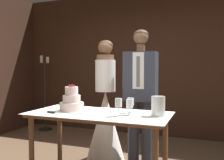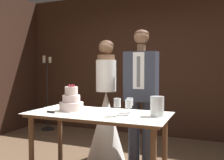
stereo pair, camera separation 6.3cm
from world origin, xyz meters
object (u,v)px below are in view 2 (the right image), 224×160
wine_glass_near (117,104)px  wine_glass_far (130,102)px  cake_knife (55,113)px  groom (141,91)px  tiered_cake (71,102)px  bride (106,117)px  hurricane_candle (157,107)px  candle_stand (47,95)px  wine_glass_middle (129,104)px  cake_table (98,122)px

wine_glass_near → wine_glass_far: size_ratio=1.11×
cake_knife → groom: bearing=67.6°
tiered_cake → bride: bride is taller
wine_glass_far → bride: size_ratio=0.10×
hurricane_candle → candle_stand: (-2.71, 1.87, -0.19)m
wine_glass_near → wine_glass_middle: bearing=50.4°
bride → cake_table: bearing=-72.4°
cake_knife → wine_glass_far: size_ratio=2.35×
candle_stand → wine_glass_middle: bearing=-38.3°
hurricane_candle → bride: size_ratio=0.12×
wine_glass_middle → hurricane_candle: (0.28, 0.05, -0.02)m
tiered_cake → wine_glass_near: 0.61m
groom → wine_glass_middle: bearing=-83.4°
tiered_cake → groom: 0.97m
tiered_cake → candle_stand: bearing=132.6°
cake_knife → wine_glass_middle: wine_glass_middle is taller
wine_glass_middle → candle_stand: candle_stand is taller
hurricane_candle → tiered_cake: bearing=-178.0°
hurricane_candle → groom: bearing=116.6°
wine_glass_far → wine_glass_middle: bearing=-77.2°
cake_table → hurricane_candle: (0.62, 0.05, 0.20)m
wine_glass_far → wine_glass_near: bearing=-104.4°
cake_knife → candle_stand: bearing=139.1°
wine_glass_far → cake_table: bearing=-159.1°
wine_glass_near → bride: (-0.51, 0.89, -0.33)m
cake_table → candle_stand: 2.84m
cake_table → bride: size_ratio=0.89×
groom → cake_knife: bearing=-123.1°
tiered_cake → hurricane_candle: (0.96, 0.03, -0.01)m
cake_table → wine_glass_middle: 0.40m
wine_glass_near → wine_glass_middle: size_ratio=1.13×
tiered_cake → wine_glass_middle: bearing=-1.6°
wine_glass_middle → wine_glass_near: bearing=-129.6°
hurricane_candle → candle_stand: size_ratio=0.13×
bride → cake_knife: bearing=-98.4°
wine_glass_far → groom: 0.68m
wine_glass_middle → bride: bride is taller
tiered_cake → groom: bearing=52.6°
cake_table → tiered_cake: 0.39m
cake_table → wine_glass_far: (0.32, 0.12, 0.22)m
groom → candle_stand: bearing=154.2°
wine_glass_middle → bride: bearing=126.9°
wine_glass_far → bride: bride is taller
tiered_cake → hurricane_candle: tiered_cake is taller
cake_knife → wine_glass_middle: bearing=26.3°
bride → candle_stand: bride is taller
candle_stand → hurricane_candle: bearing=-34.6°
cake_table → wine_glass_near: 0.36m
wine_glass_middle → wine_glass_far: wine_glass_far is taller
wine_glass_middle → groom: bearing=96.6°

